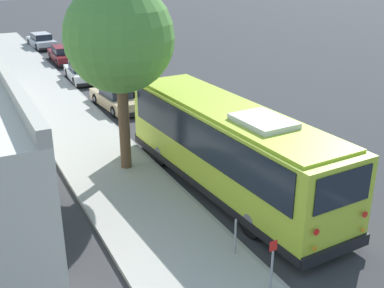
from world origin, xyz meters
TOP-DOWN VIEW (x-y plane):
  - ground_plane at (0.00, 0.00)m, footprint 160.00×160.00m
  - sidewalk_slab at (0.00, 3.72)m, footprint 80.00×3.46m
  - curb_strip at (0.00, 1.92)m, footprint 80.00×0.14m
  - shuttle_bus at (-0.71, 0.35)m, footprint 10.96×3.28m
  - parked_sedan_tan at (10.40, 0.72)m, footprint 4.49×2.02m
  - parked_sedan_white at (17.27, 0.87)m, footprint 4.28×1.93m
  - parked_sedan_maroon at (23.67, 0.68)m, footprint 4.64×1.76m
  - parked_sedan_silver at (30.77, 1.01)m, footprint 4.63×1.98m
  - street_tree at (2.62, 3.07)m, footprint 4.01×4.01m
  - sign_post_near at (-6.19, 2.32)m, footprint 0.06×0.22m
  - sign_post_far at (-4.47, 2.32)m, footprint 0.06×0.06m
  - lane_stripe_mid at (-2.12, -3.03)m, footprint 2.40×0.14m
  - lane_stripe_ahead at (3.88, -3.03)m, footprint 2.40×0.14m

SIDE VIEW (x-z plane):
  - ground_plane at x=0.00m, z-range 0.00..0.00m
  - lane_stripe_mid at x=-2.12m, z-range 0.00..0.01m
  - lane_stripe_ahead at x=3.88m, z-range 0.00..0.01m
  - sidewalk_slab at x=0.00m, z-range 0.00..0.15m
  - curb_strip at x=0.00m, z-range 0.00..0.15m
  - parked_sedan_tan at x=10.40m, z-range -0.05..1.22m
  - parked_sedan_maroon at x=23.67m, z-range -0.05..1.23m
  - parked_sedan_white at x=17.27m, z-range -0.05..1.23m
  - parked_sedan_silver at x=30.77m, z-range -0.05..1.25m
  - sign_post_far at x=-4.47m, z-range 0.15..1.24m
  - sign_post_near at x=-6.19m, z-range 0.17..1.58m
  - shuttle_bus at x=-0.71m, z-range 0.12..3.41m
  - street_tree at x=2.62m, z-range 1.64..9.33m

